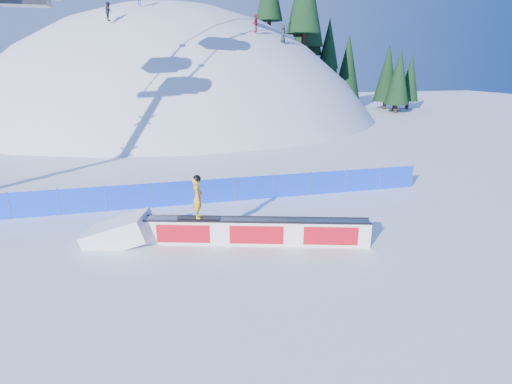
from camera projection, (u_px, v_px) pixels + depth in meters
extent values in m
plane|color=white|center=(232.00, 239.00, 15.49)|extent=(160.00, 160.00, 0.00)
sphere|color=white|center=(182.00, 236.00, 59.77)|extent=(64.00, 64.00, 64.00)
cylinder|color=black|center=(270.00, 33.00, 57.58)|extent=(0.50, 0.50, 1.40)
cone|color=black|center=(270.00, 2.00, 56.36)|extent=(3.01, 3.01, 6.84)
cylinder|color=black|center=(277.00, 37.00, 57.85)|extent=(0.50, 0.50, 1.40)
cone|color=black|center=(278.00, 2.00, 56.44)|extent=(3.57, 3.57, 8.11)
cylinder|color=black|center=(304.00, 44.00, 53.73)|extent=(0.50, 0.50, 1.40)
cone|color=black|center=(305.00, 11.00, 52.49)|extent=(3.09, 3.09, 7.02)
cylinder|color=black|center=(295.00, 48.00, 58.41)|extent=(0.50, 0.50, 1.40)
cone|color=black|center=(296.00, 21.00, 57.27)|extent=(2.78, 2.78, 6.33)
cylinder|color=black|center=(309.00, 60.00, 59.23)|extent=(0.50, 0.50, 1.40)
cone|color=black|center=(310.00, 31.00, 58.03)|extent=(2.97, 2.97, 6.76)
cylinder|color=black|center=(323.00, 70.00, 58.66)|extent=(0.50, 0.50, 1.40)
cone|color=black|center=(324.00, 41.00, 57.46)|extent=(2.95, 2.95, 6.70)
cylinder|color=black|center=(345.00, 83.00, 55.71)|extent=(0.50, 0.50, 1.40)
cone|color=black|center=(348.00, 41.00, 54.04)|extent=(4.32, 4.32, 9.82)
cylinder|color=black|center=(347.00, 102.00, 60.98)|extent=(0.50, 0.50, 1.40)
cone|color=black|center=(348.00, 74.00, 59.74)|extent=(3.06, 3.06, 6.96)
cylinder|color=black|center=(346.00, 105.00, 62.07)|extent=(0.50, 0.50, 1.40)
cone|color=black|center=(348.00, 77.00, 60.81)|extent=(3.12, 3.12, 7.09)
cylinder|color=black|center=(391.00, 108.00, 56.79)|extent=(0.50, 0.50, 1.40)
cone|color=black|center=(394.00, 80.00, 55.60)|extent=(2.94, 2.94, 6.69)
cylinder|color=black|center=(387.00, 106.00, 60.19)|extent=(0.50, 0.50, 1.40)
cone|color=black|center=(391.00, 68.00, 58.53)|extent=(4.29, 4.29, 9.75)
cylinder|color=black|center=(401.00, 107.00, 58.18)|extent=(0.50, 0.50, 1.40)
cone|color=black|center=(405.00, 71.00, 56.61)|extent=(4.01, 4.01, 9.11)
cylinder|color=black|center=(410.00, 105.00, 61.22)|extent=(0.50, 0.50, 1.40)
cone|color=black|center=(414.00, 68.00, 59.55)|extent=(4.34, 4.34, 9.85)
cube|color=#0F3DF0|center=(215.00, 191.00, 19.47)|extent=(22.00, 0.03, 1.20)
cylinder|color=#3D4A6F|center=(9.00, 205.00, 17.37)|extent=(0.05, 0.05, 1.30)
cylinder|color=#3D4A6F|center=(59.00, 201.00, 17.83)|extent=(0.05, 0.05, 1.30)
cylinder|color=#3D4A6F|center=(106.00, 198.00, 18.29)|extent=(0.05, 0.05, 1.30)
cylinder|color=#3D4A6F|center=(151.00, 195.00, 18.76)|extent=(0.05, 0.05, 1.30)
cylinder|color=#3D4A6F|center=(194.00, 191.00, 19.22)|extent=(0.05, 0.05, 1.30)
cylinder|color=#3D4A6F|center=(235.00, 188.00, 19.69)|extent=(0.05, 0.05, 1.30)
cylinder|color=#3D4A6F|center=(273.00, 186.00, 20.15)|extent=(0.05, 0.05, 1.30)
cylinder|color=#3D4A6F|center=(311.00, 183.00, 20.61)|extent=(0.05, 0.05, 1.30)
cylinder|color=#3D4A6F|center=(346.00, 180.00, 21.08)|extent=(0.05, 0.05, 1.30)
cylinder|color=#3D4A6F|center=(380.00, 178.00, 21.54)|extent=(0.05, 0.05, 1.30)
cylinder|color=#3D4A6F|center=(412.00, 176.00, 22.00)|extent=(0.05, 0.05, 1.30)
cube|color=white|center=(257.00, 232.00, 14.98)|extent=(8.22, 2.85, 0.95)
cube|color=gray|center=(257.00, 220.00, 14.83)|extent=(8.14, 2.85, 0.04)
cube|color=black|center=(256.00, 222.00, 14.56)|extent=(8.08, 2.37, 0.06)
cube|color=black|center=(257.00, 217.00, 15.09)|extent=(8.08, 2.37, 0.06)
cube|color=red|center=(256.00, 235.00, 14.72)|extent=(7.67, 2.25, 0.71)
cube|color=red|center=(257.00, 229.00, 15.24)|extent=(7.67, 2.25, 0.71)
cube|color=black|center=(199.00, 218.00, 14.89)|extent=(1.62, 0.72, 0.03)
imported|color=#FFAC1E|center=(198.00, 198.00, 14.65)|extent=(0.46, 0.62, 1.55)
sphere|color=black|center=(197.00, 179.00, 14.43)|extent=(0.29, 0.29, 0.29)
imported|color=black|center=(109.00, 12.00, 37.09)|extent=(0.73, 0.88, 1.65)
imported|color=#B81A31|center=(256.00, 23.00, 40.11)|extent=(0.83, 1.04, 1.65)
imported|color=#272727|center=(283.00, 34.00, 41.27)|extent=(0.59, 0.85, 1.65)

